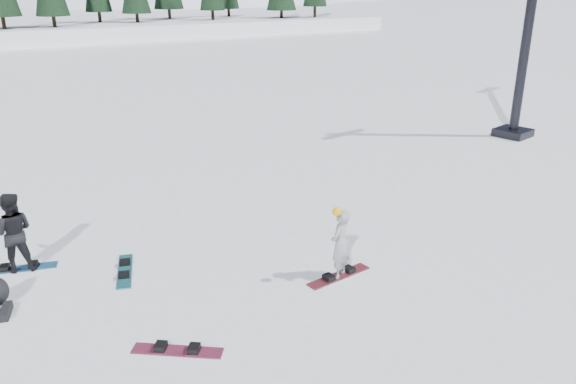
% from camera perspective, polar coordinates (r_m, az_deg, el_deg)
% --- Properties ---
extents(ground, '(420.00, 420.00, 0.00)m').
position_cam_1_polar(ground, '(11.53, -6.22, -9.15)').
color(ground, white).
rests_on(ground, ground).
extents(lift_tower, '(2.19, 1.39, 7.93)m').
position_cam_1_polar(lift_tower, '(23.27, 22.90, 12.95)').
color(lift_tower, black).
rests_on(lift_tower, ground).
extents(snowboarder_woman, '(0.65, 0.58, 1.63)m').
position_cam_1_polar(snowboarder_woman, '(11.37, 5.30, -5.23)').
color(snowboarder_woman, '#A5A5AA').
rests_on(snowboarder_woman, ground).
extents(snowboarder_man, '(0.98, 0.85, 1.71)m').
position_cam_1_polar(snowboarder_man, '(12.89, -26.19, -3.69)').
color(snowboarder_man, black).
rests_on(snowboarder_man, ground).
extents(snowboard_woman, '(1.52, 0.42, 0.03)m').
position_cam_1_polar(snowboard_woman, '(11.71, 5.19, -8.50)').
color(snowboard_woman, maroon).
rests_on(snowboard_woman, ground).
extents(snowboard_man, '(1.52, 0.70, 0.03)m').
position_cam_1_polar(snowboard_man, '(13.23, -25.62, -7.02)').
color(snowboard_man, '#1D68A0').
rests_on(snowboard_man, ground).
extents(snowboard_loose_a, '(0.74, 1.51, 0.03)m').
position_cam_1_polar(snowboard_loose_a, '(12.34, -16.24, -7.72)').
color(snowboard_loose_a, '#177280').
rests_on(snowboard_loose_a, ground).
extents(snowboard_loose_b, '(1.36, 1.13, 0.03)m').
position_cam_1_polar(snowboard_loose_b, '(9.74, -11.16, -15.54)').
color(snowboard_loose_b, '#962042').
rests_on(snowboard_loose_b, ground).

